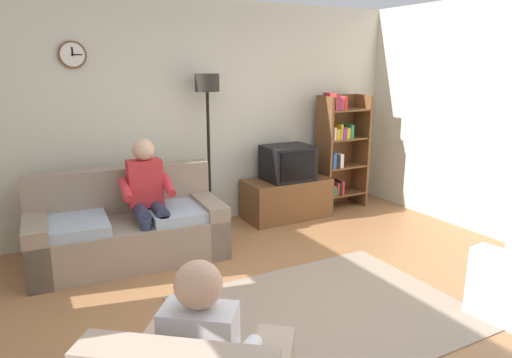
# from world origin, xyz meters

# --- Properties ---
(ground_plane) EXTENTS (12.00, 12.00, 0.00)m
(ground_plane) POSITION_xyz_m (0.00, 0.00, 0.00)
(ground_plane) COLOR #9E6B42
(back_wall_assembly) EXTENTS (6.20, 0.17, 2.70)m
(back_wall_assembly) POSITION_xyz_m (-0.00, 2.66, 1.35)
(back_wall_assembly) COLOR beige
(back_wall_assembly) RESTS_ON ground_plane
(couch) EXTENTS (1.95, 1.00, 0.90)m
(couch) POSITION_xyz_m (-1.04, 1.88, 0.31)
(couch) COLOR gray
(couch) RESTS_ON ground_plane
(tv_stand) EXTENTS (1.10, 0.56, 0.51)m
(tv_stand) POSITION_xyz_m (1.09, 2.25, 0.26)
(tv_stand) COLOR brown
(tv_stand) RESTS_ON ground_plane
(tv) EXTENTS (0.60, 0.49, 0.44)m
(tv) POSITION_xyz_m (1.09, 2.23, 0.73)
(tv) COLOR black
(tv) RESTS_ON tv_stand
(bookshelf) EXTENTS (0.68, 0.36, 1.59)m
(bookshelf) POSITION_xyz_m (1.97, 2.32, 0.81)
(bookshelf) COLOR brown
(bookshelf) RESTS_ON ground_plane
(floor_lamp) EXTENTS (0.28, 0.28, 1.85)m
(floor_lamp) POSITION_xyz_m (0.06, 2.35, 1.45)
(floor_lamp) COLOR black
(floor_lamp) RESTS_ON ground_plane
(area_rug) EXTENTS (2.20, 1.70, 0.01)m
(area_rug) POSITION_xyz_m (0.11, 0.04, 0.01)
(area_rug) COLOR gray
(area_rug) RESTS_ON ground_plane
(person_on_couch) EXTENTS (0.53, 0.55, 1.24)m
(person_on_couch) POSITION_xyz_m (-0.84, 1.77, 0.70)
(person_on_couch) COLOR red
(person_on_couch) RESTS_ON ground_plane
(person_in_left_armchair) EXTENTS (0.62, 0.64, 1.12)m
(person_in_left_armchair) POSITION_xyz_m (-1.27, -0.83, 0.60)
(person_in_left_armchair) COLOR silver
(person_in_left_armchair) RESTS_ON ground_plane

